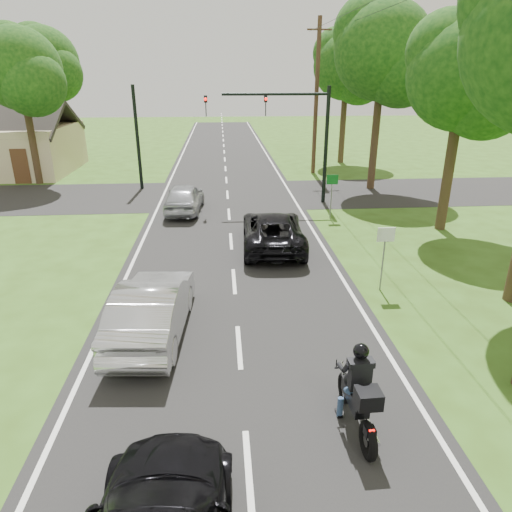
# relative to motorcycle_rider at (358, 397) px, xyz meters

# --- Properties ---
(ground) EXTENTS (140.00, 140.00, 0.00)m
(ground) POSITION_rel_motorcycle_rider_xyz_m (-2.17, 3.07, -0.75)
(ground) COLOR #324E16
(ground) RESTS_ON ground
(road) EXTENTS (8.00, 100.00, 0.01)m
(road) POSITION_rel_motorcycle_rider_xyz_m (-2.17, 13.07, -0.74)
(road) COLOR black
(road) RESTS_ON ground
(cross_road) EXTENTS (60.00, 7.00, 0.01)m
(cross_road) POSITION_rel_motorcycle_rider_xyz_m (-2.17, 19.07, -0.74)
(cross_road) COLOR black
(cross_road) RESTS_ON ground
(motorcycle_rider) EXTENTS (0.63, 2.21, 1.90)m
(motorcycle_rider) POSITION_rel_motorcycle_rider_xyz_m (0.00, 0.00, 0.00)
(motorcycle_rider) COLOR black
(motorcycle_rider) RESTS_ON ground
(dark_suv) EXTENTS (2.60, 5.21, 1.42)m
(dark_suv) POSITION_rel_motorcycle_rider_xyz_m (-0.50, 10.28, -0.03)
(dark_suv) COLOR black
(dark_suv) RESTS_ON road
(silver_sedan) EXTENTS (1.97, 4.77, 1.54)m
(silver_sedan) POSITION_rel_motorcycle_rider_xyz_m (-4.40, 3.88, 0.03)
(silver_sedan) COLOR silver
(silver_sedan) RESTS_ON road
(silver_suv) EXTENTS (1.99, 4.32, 1.43)m
(silver_suv) POSITION_rel_motorcycle_rider_xyz_m (-4.38, 15.75, -0.02)
(silver_suv) COLOR #ABADB3
(silver_suv) RESTS_ON road
(traffic_signal) EXTENTS (6.38, 0.44, 6.00)m
(traffic_signal) POSITION_rel_motorcycle_rider_xyz_m (1.17, 17.07, 3.39)
(traffic_signal) COLOR black
(traffic_signal) RESTS_ON ground
(signal_pole_far) EXTENTS (0.20, 0.20, 6.00)m
(signal_pole_far) POSITION_rel_motorcycle_rider_xyz_m (-7.37, 21.07, 2.25)
(signal_pole_far) COLOR black
(signal_pole_far) RESTS_ON ground
(utility_pole_far) EXTENTS (1.60, 0.28, 10.00)m
(utility_pole_far) POSITION_rel_motorcycle_rider_xyz_m (4.03, 25.07, 4.34)
(utility_pole_far) COLOR #4D3123
(utility_pole_far) RESTS_ON ground
(sign_white) EXTENTS (0.55, 0.07, 2.12)m
(sign_white) POSITION_rel_motorcycle_rider_xyz_m (2.53, 6.05, 0.85)
(sign_white) COLOR slate
(sign_white) RESTS_ON ground
(sign_green) EXTENTS (0.55, 0.07, 2.12)m
(sign_green) POSITION_rel_motorcycle_rider_xyz_m (2.73, 14.05, 0.85)
(sign_green) COLOR slate
(sign_green) RESTS_ON ground
(tree_row_c) EXTENTS (4.80, 4.65, 8.76)m
(tree_row_c) POSITION_rel_motorcycle_rider_xyz_m (7.58, 11.87, 5.49)
(tree_row_c) COLOR #332316
(tree_row_c) RESTS_ON ground
(tree_row_d) EXTENTS (5.76, 5.58, 10.45)m
(tree_row_d) POSITION_rel_motorcycle_rider_xyz_m (6.94, 19.83, 6.68)
(tree_row_d) COLOR #332316
(tree_row_d) RESTS_ON ground
(tree_row_e) EXTENTS (5.28, 5.12, 9.61)m
(tree_row_e) POSITION_rel_motorcycle_rider_xyz_m (7.31, 28.85, 6.08)
(tree_row_e) COLOR #332316
(tree_row_e) RESTS_ON ground
(tree_left_near) EXTENTS (5.12, 4.96, 9.22)m
(tree_left_near) POSITION_rel_motorcycle_rider_xyz_m (-13.90, 22.86, 5.79)
(tree_left_near) COLOR #332316
(tree_left_near) RESTS_ON ground
(tree_left_far) EXTENTS (5.76, 5.58, 10.14)m
(tree_left_far) POSITION_rel_motorcycle_rider_xyz_m (-15.86, 32.83, 6.39)
(tree_left_far) COLOR #332316
(tree_left_far) RESTS_ON ground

